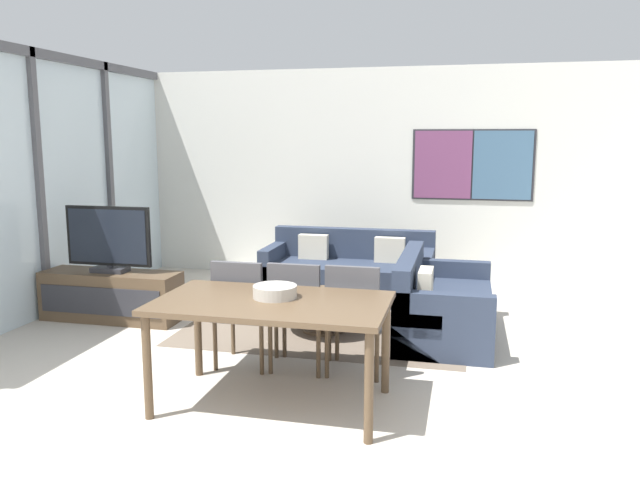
{
  "coord_description": "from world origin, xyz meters",
  "views": [
    {
      "loc": [
        1.27,
        -3.01,
        1.9
      ],
      "look_at": [
        -0.05,
        2.59,
        0.95
      ],
      "focal_mm": 35.0,
      "sensor_mm": 36.0,
      "label": 1
    }
  ],
  "objects_px": {
    "sofa_main": "(350,274)",
    "sofa_side": "(437,308)",
    "dining_chair_centre": "(298,309)",
    "dining_chair_right": "(355,312)",
    "coffee_table": "(323,304)",
    "fruit_bowl": "(275,291)",
    "dining_chair_left": "(243,307)",
    "tv_console": "(112,296)",
    "dining_table": "(272,311)",
    "television": "(108,240)"
  },
  "relations": [
    {
      "from": "sofa_main",
      "to": "sofa_side",
      "type": "xyz_separation_m",
      "value": [
        1.1,
        -1.29,
        -0.0
      ]
    },
    {
      "from": "dining_chair_centre",
      "to": "dining_chair_right",
      "type": "relative_size",
      "value": 1.0
    },
    {
      "from": "coffee_table",
      "to": "fruit_bowl",
      "type": "height_order",
      "value": "fruit_bowl"
    },
    {
      "from": "coffee_table",
      "to": "dining_chair_left",
      "type": "xyz_separation_m",
      "value": [
        -0.42,
        -1.11,
        0.25
      ]
    },
    {
      "from": "dining_chair_left",
      "to": "fruit_bowl",
      "type": "bearing_deg",
      "value": -51.19
    },
    {
      "from": "sofa_main",
      "to": "dining_chair_left",
      "type": "relative_size",
      "value": 2.17
    },
    {
      "from": "coffee_table",
      "to": "dining_chair_left",
      "type": "distance_m",
      "value": 1.22
    },
    {
      "from": "coffee_table",
      "to": "sofa_main",
      "type": "bearing_deg",
      "value": 90.0
    },
    {
      "from": "sofa_main",
      "to": "fruit_bowl",
      "type": "xyz_separation_m",
      "value": [
        0.04,
        -3.11,
        0.55
      ]
    },
    {
      "from": "dining_chair_right",
      "to": "fruit_bowl",
      "type": "bearing_deg",
      "value": -126.68
    },
    {
      "from": "dining_chair_left",
      "to": "dining_chair_right",
      "type": "xyz_separation_m",
      "value": [
        0.93,
        0.05,
        0.0
      ]
    },
    {
      "from": "tv_console",
      "to": "coffee_table",
      "type": "xyz_separation_m",
      "value": [
        2.25,
        0.14,
        0.01
      ]
    },
    {
      "from": "dining_table",
      "to": "fruit_bowl",
      "type": "relative_size",
      "value": 5.19
    },
    {
      "from": "television",
      "to": "dining_chair_centre",
      "type": "xyz_separation_m",
      "value": [
        2.29,
        -0.95,
        -0.33
      ]
    },
    {
      "from": "dining_chair_right",
      "to": "dining_table",
      "type": "bearing_deg",
      "value": -123.34
    },
    {
      "from": "coffee_table",
      "to": "dining_chair_centre",
      "type": "xyz_separation_m",
      "value": [
        0.04,
        -1.08,
        0.25
      ]
    },
    {
      "from": "tv_console",
      "to": "sofa_main",
      "type": "bearing_deg",
      "value": 34.73
    },
    {
      "from": "dining_chair_centre",
      "to": "dining_chair_right",
      "type": "bearing_deg",
      "value": 2.37
    },
    {
      "from": "tv_console",
      "to": "dining_chair_right",
      "type": "xyz_separation_m",
      "value": [
        2.75,
        -0.93,
        0.26
      ]
    },
    {
      "from": "fruit_bowl",
      "to": "television",
      "type": "bearing_deg",
      "value": 145.77
    },
    {
      "from": "tv_console",
      "to": "dining_chair_centre",
      "type": "relative_size",
      "value": 1.59
    },
    {
      "from": "television",
      "to": "sofa_side",
      "type": "bearing_deg",
      "value": 4.48
    },
    {
      "from": "sofa_side",
      "to": "dining_chair_left",
      "type": "height_order",
      "value": "dining_chair_left"
    },
    {
      "from": "sofa_side",
      "to": "fruit_bowl",
      "type": "height_order",
      "value": "fruit_bowl"
    },
    {
      "from": "television",
      "to": "tv_console",
      "type": "bearing_deg",
      "value": -90.0
    },
    {
      "from": "tv_console",
      "to": "fruit_bowl",
      "type": "height_order",
      "value": "fruit_bowl"
    },
    {
      "from": "dining_chair_right",
      "to": "coffee_table",
      "type": "bearing_deg",
      "value": 115.43
    },
    {
      "from": "television",
      "to": "fruit_bowl",
      "type": "distance_m",
      "value": 2.76
    },
    {
      "from": "dining_table",
      "to": "coffee_table",
      "type": "bearing_deg",
      "value": 91.34
    },
    {
      "from": "sofa_main",
      "to": "dining_chair_centre",
      "type": "relative_size",
      "value": 2.17
    },
    {
      "from": "tv_console",
      "to": "dining_chair_left",
      "type": "height_order",
      "value": "dining_chair_left"
    },
    {
      "from": "sofa_main",
      "to": "dining_chair_left",
      "type": "height_order",
      "value": "dining_chair_left"
    },
    {
      "from": "dining_table",
      "to": "dining_chair_right",
      "type": "relative_size",
      "value": 1.77
    },
    {
      "from": "coffee_table",
      "to": "dining_chair_centre",
      "type": "bearing_deg",
      "value": -87.81
    },
    {
      "from": "dining_chair_left",
      "to": "dining_chair_centre",
      "type": "xyz_separation_m",
      "value": [
        0.46,
        0.03,
        0.0
      ]
    },
    {
      "from": "sofa_side",
      "to": "dining_chair_right",
      "type": "bearing_deg",
      "value": 153.34
    },
    {
      "from": "sofa_side",
      "to": "dining_table",
      "type": "distance_m",
      "value": 2.22
    },
    {
      "from": "sofa_side",
      "to": "dining_chair_centre",
      "type": "distance_m",
      "value": 1.63
    },
    {
      "from": "coffee_table",
      "to": "dining_chair_centre",
      "type": "relative_size",
      "value": 1.0
    },
    {
      "from": "dining_chair_left",
      "to": "sofa_main",
      "type": "bearing_deg",
      "value": 80.53
    },
    {
      "from": "television",
      "to": "sofa_main",
      "type": "height_order",
      "value": "television"
    },
    {
      "from": "sofa_main",
      "to": "fruit_bowl",
      "type": "height_order",
      "value": "fruit_bowl"
    },
    {
      "from": "dining_table",
      "to": "dining_chair_right",
      "type": "distance_m",
      "value": 0.86
    },
    {
      "from": "tv_console",
      "to": "television",
      "type": "height_order",
      "value": "television"
    },
    {
      "from": "fruit_bowl",
      "to": "dining_table",
      "type": "bearing_deg",
      "value": -88.97
    },
    {
      "from": "sofa_side",
      "to": "fruit_bowl",
      "type": "xyz_separation_m",
      "value": [
        -1.06,
        -1.82,
        0.55
      ]
    },
    {
      "from": "dining_chair_centre",
      "to": "coffee_table",
      "type": "bearing_deg",
      "value": 92.19
    },
    {
      "from": "dining_chair_left",
      "to": "sofa_side",
      "type": "bearing_deg",
      "value": 39.11
    },
    {
      "from": "coffee_table",
      "to": "dining_chair_centre",
      "type": "height_order",
      "value": "dining_chair_centre"
    },
    {
      "from": "dining_chair_centre",
      "to": "fruit_bowl",
      "type": "relative_size",
      "value": 2.92
    }
  ]
}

